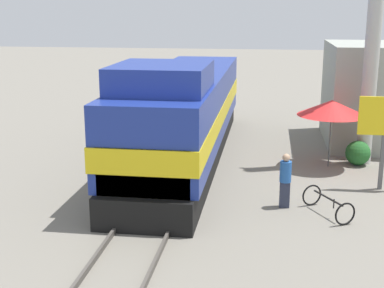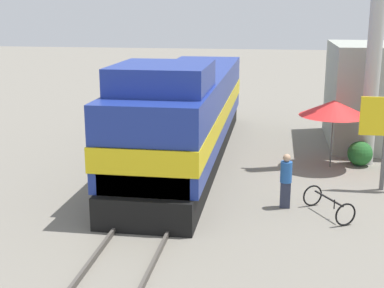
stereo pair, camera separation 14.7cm
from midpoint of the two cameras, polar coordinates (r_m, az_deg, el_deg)
ground_plane at (r=18.32m, az=-1.76°, el=-3.94°), size 120.00×120.00×0.00m
rail_near at (r=18.43m, az=-3.95°, el=-3.60°), size 0.08×32.78×0.15m
rail_far at (r=18.18m, az=0.47°, el=-3.83°), size 0.08×32.78×0.15m
locomotive at (r=20.25m, az=-0.48°, el=3.09°), size 3.00×14.93×4.13m
utility_pole at (r=20.64m, az=19.50°, el=14.30°), size 1.80×0.54×11.96m
vendor_umbrella at (r=20.05m, az=15.09°, el=3.73°), size 2.49×2.49×2.50m
shrub_cluster at (r=20.92m, az=17.68°, el=-0.97°), size 0.93×0.93×0.93m
person_bystander at (r=15.91m, az=10.25°, el=-3.69°), size 0.34×0.34×1.64m
bicycle at (r=15.74m, az=14.59°, el=-6.25°), size 1.38×1.76×0.65m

